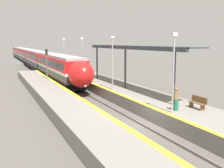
{
  "coord_description": "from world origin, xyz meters",
  "views": [
    {
      "loc": [
        -8.63,
        -16.78,
        5.77
      ],
      "look_at": [
        0.61,
        4.94,
        2.25
      ],
      "focal_mm": 45.0,
      "sensor_mm": 36.0,
      "label": 1
    }
  ],
  "objects_px": {
    "train": "(31,57)",
    "lamppost_far": "(82,55)",
    "railway_signal": "(47,64)",
    "person_waiting": "(176,99)",
    "lamppost_mid": "(112,59)",
    "platform_bench": "(198,102)",
    "lamppost_near": "(173,68)",
    "lamppost_farthest": "(64,52)"
  },
  "relations": [
    {
      "from": "railway_signal",
      "to": "lamppost_near",
      "type": "xyz_separation_m",
      "value": [
        4.48,
        -21.75,
        1.16
      ]
    },
    {
      "from": "railway_signal",
      "to": "lamppost_mid",
      "type": "height_order",
      "value": "lamppost_mid"
    },
    {
      "from": "train",
      "to": "lamppost_mid",
      "type": "height_order",
      "value": "lamppost_mid"
    },
    {
      "from": "platform_bench",
      "to": "lamppost_mid",
      "type": "xyz_separation_m",
      "value": [
        -2.39,
        10.02,
        2.6
      ]
    },
    {
      "from": "railway_signal",
      "to": "person_waiting",
      "type": "bearing_deg",
      "value": -76.58
    },
    {
      "from": "platform_bench",
      "to": "lamppost_far",
      "type": "relative_size",
      "value": 0.3
    },
    {
      "from": "platform_bench",
      "to": "person_waiting",
      "type": "xyz_separation_m",
      "value": [
        -1.78,
        0.16,
        0.37
      ]
    },
    {
      "from": "platform_bench",
      "to": "person_waiting",
      "type": "height_order",
      "value": "person_waiting"
    },
    {
      "from": "lamppost_far",
      "to": "lamppost_farthest",
      "type": "bearing_deg",
      "value": 90.0
    },
    {
      "from": "train",
      "to": "lamppost_far",
      "type": "height_order",
      "value": "lamppost_far"
    },
    {
      "from": "platform_bench",
      "to": "lamppost_far",
      "type": "xyz_separation_m",
      "value": [
        -2.39,
        20.3,
        2.6
      ]
    },
    {
      "from": "train",
      "to": "railway_signal",
      "type": "distance_m",
      "value": 33.14
    },
    {
      "from": "person_waiting",
      "to": "lamppost_near",
      "type": "xyz_separation_m",
      "value": [
        -0.61,
        -0.42,
        2.23
      ]
    },
    {
      "from": "lamppost_far",
      "to": "railway_signal",
      "type": "bearing_deg",
      "value": 165.17
    },
    {
      "from": "platform_bench",
      "to": "lamppost_near",
      "type": "height_order",
      "value": "lamppost_near"
    },
    {
      "from": "lamppost_farthest",
      "to": "person_waiting",
      "type": "bearing_deg",
      "value": -88.85
    },
    {
      "from": "person_waiting",
      "to": "lamppost_far",
      "type": "relative_size",
      "value": 0.3
    },
    {
      "from": "lamppost_near",
      "to": "train",
      "type": "bearing_deg",
      "value": 92.46
    },
    {
      "from": "lamppost_mid",
      "to": "lamppost_farthest",
      "type": "relative_size",
      "value": 1.0
    },
    {
      "from": "train",
      "to": "railway_signal",
      "type": "relative_size",
      "value": 17.78
    },
    {
      "from": "lamppost_near",
      "to": "lamppost_farthest",
      "type": "xyz_separation_m",
      "value": [
        0.0,
        30.84,
        0.0
      ]
    },
    {
      "from": "train",
      "to": "lamppost_near",
      "type": "bearing_deg",
      "value": -87.54
    },
    {
      "from": "lamppost_mid",
      "to": "person_waiting",
      "type": "bearing_deg",
      "value": -86.47
    },
    {
      "from": "platform_bench",
      "to": "lamppost_far",
      "type": "bearing_deg",
      "value": 96.71
    },
    {
      "from": "person_waiting",
      "to": "railway_signal",
      "type": "distance_m",
      "value": 21.95
    },
    {
      "from": "person_waiting",
      "to": "lamppost_mid",
      "type": "relative_size",
      "value": 0.3
    },
    {
      "from": "lamppost_mid",
      "to": "lamppost_near",
      "type": "bearing_deg",
      "value": -90.0
    },
    {
      "from": "railway_signal",
      "to": "lamppost_farthest",
      "type": "bearing_deg",
      "value": 63.79
    },
    {
      "from": "train",
      "to": "lamppost_mid",
      "type": "bearing_deg",
      "value": -86.97
    },
    {
      "from": "train",
      "to": "lamppost_farthest",
      "type": "relative_size",
      "value": 16.17
    },
    {
      "from": "train",
      "to": "person_waiting",
      "type": "xyz_separation_m",
      "value": [
        2.97,
        -54.39,
        -0.41
      ]
    },
    {
      "from": "person_waiting",
      "to": "lamppost_mid",
      "type": "bearing_deg",
      "value": 93.53
    },
    {
      "from": "railway_signal",
      "to": "lamppost_near",
      "type": "relative_size",
      "value": 0.91
    },
    {
      "from": "railway_signal",
      "to": "lamppost_farthest",
      "type": "distance_m",
      "value": 10.2
    },
    {
      "from": "platform_bench",
      "to": "lamppost_farthest",
      "type": "bearing_deg",
      "value": 94.47
    },
    {
      "from": "train",
      "to": "lamppost_near",
      "type": "distance_m",
      "value": 54.89
    },
    {
      "from": "railway_signal",
      "to": "lamppost_far",
      "type": "height_order",
      "value": "lamppost_far"
    },
    {
      "from": "train",
      "to": "lamppost_farthest",
      "type": "xyz_separation_m",
      "value": [
        2.36,
        -23.97,
        1.82
      ]
    },
    {
      "from": "lamppost_far",
      "to": "platform_bench",
      "type": "bearing_deg",
      "value": -83.29
    },
    {
      "from": "lamppost_far",
      "to": "lamppost_farthest",
      "type": "relative_size",
      "value": 1.0
    },
    {
      "from": "platform_bench",
      "to": "lamppost_far",
      "type": "distance_m",
      "value": 20.6
    },
    {
      "from": "lamppost_near",
      "to": "lamppost_far",
      "type": "distance_m",
      "value": 20.56
    }
  ]
}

